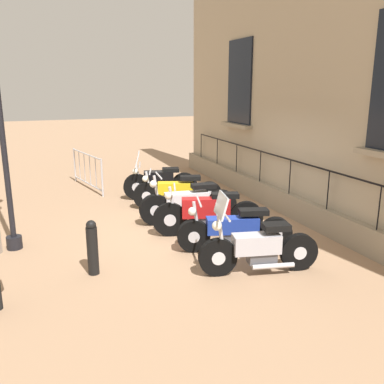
% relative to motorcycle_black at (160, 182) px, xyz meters
% --- Properties ---
extents(ground_plane, '(60.00, 60.00, 0.00)m').
position_rel_motorcycle_black_xyz_m(ground_plane, '(-0.05, 2.52, -0.47)').
color(ground_plane, '#9E7A5B').
extents(building_facade, '(0.82, 12.71, 7.46)m').
position_rel_motorcycle_black_xyz_m(building_facade, '(-2.76, 2.52, 3.18)').
color(building_facade, tan).
rests_on(building_facade, ground_plane).
extents(motorcycle_black, '(1.93, 0.85, 1.27)m').
position_rel_motorcycle_black_xyz_m(motorcycle_black, '(0.00, 0.00, 0.00)').
color(motorcycle_black, black).
rests_on(motorcycle_black, ground_plane).
extents(motorcycle_yellow, '(2.13, 0.93, 0.95)m').
position_rel_motorcycle_black_xyz_m(motorcycle_yellow, '(-0.16, 1.00, -0.05)').
color(motorcycle_yellow, black).
rests_on(motorcycle_yellow, ground_plane).
extents(motorcycle_white, '(2.21, 0.66, 1.11)m').
position_rel_motorcycle_black_xyz_m(motorcycle_white, '(-0.04, 2.09, -0.05)').
color(motorcycle_white, black).
rests_on(motorcycle_white, ground_plane).
extents(motorcycle_red, '(2.17, 0.86, 1.04)m').
position_rel_motorcycle_black_xyz_m(motorcycle_red, '(-0.10, 3.01, -0.00)').
color(motorcycle_red, black).
rests_on(motorcycle_red, ground_plane).
extents(motorcycle_blue, '(2.10, 0.85, 0.97)m').
position_rel_motorcycle_black_xyz_m(motorcycle_blue, '(-0.25, 3.93, -0.08)').
color(motorcycle_blue, black).
rests_on(motorcycle_blue, ground_plane).
extents(motorcycle_silver, '(1.97, 0.77, 1.35)m').
position_rel_motorcycle_black_xyz_m(motorcycle_silver, '(-0.15, 4.92, -0.04)').
color(motorcycle_silver, black).
rests_on(motorcycle_silver, ground_plane).
extents(crowd_barrier, '(0.54, 2.25, 1.05)m').
position_rel_motorcycle_black_xyz_m(crowd_barrier, '(1.63, -1.88, 0.10)').
color(crowd_barrier, '#B7B7BF').
rests_on(crowd_barrier, ground_plane).
extents(bollard, '(0.18, 0.18, 0.91)m').
position_rel_motorcycle_black_xyz_m(bollard, '(2.33, 4.01, -0.01)').
color(bollard, black).
rests_on(bollard, ground_plane).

